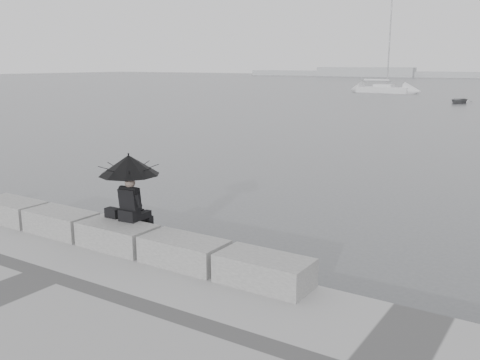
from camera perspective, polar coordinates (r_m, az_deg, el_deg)
The scene contains 10 objects.
ground at distance 11.57m, azimuth -11.17°, elevation -8.80°, with size 360.00×360.00×0.00m, color #47494C.
stone_block_far_left at distance 13.59m, azimuth -23.08°, elevation -3.06°, with size 1.60×0.80×0.50m, color slate.
stone_block_left at distance 12.26m, azimuth -18.55°, elevation -4.32°, with size 1.60×0.80×0.50m, color slate.
stone_block_centre at distance 11.03m, azimuth -12.95°, elevation -5.83°, with size 1.60×0.80×0.50m, color slate.
stone_block_right at distance 9.93m, azimuth -6.00°, elevation -7.62°, with size 1.60×0.80×0.50m, color slate.
stone_block_far_right at distance 9.03m, azimuth 2.59°, elevation -9.65°, with size 1.60×0.80×0.50m, color slate.
seated_person at distance 10.89m, azimuth -11.77°, elevation 0.87°, with size 1.22×1.22×1.39m.
bag at distance 11.38m, azimuth -13.42°, elevation -3.43°, with size 0.31×0.18×0.20m, color black.
sailboat_left at distance 79.00m, azimuth 15.08°, elevation 9.36°, with size 7.49×2.82×12.90m.
dinghy at distance 61.10m, azimuth 22.32°, elevation 7.86°, with size 3.26×1.38×0.55m, color slate.
Camera 1 is at (7.58, -7.70, 4.14)m, focal length 40.00 mm.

